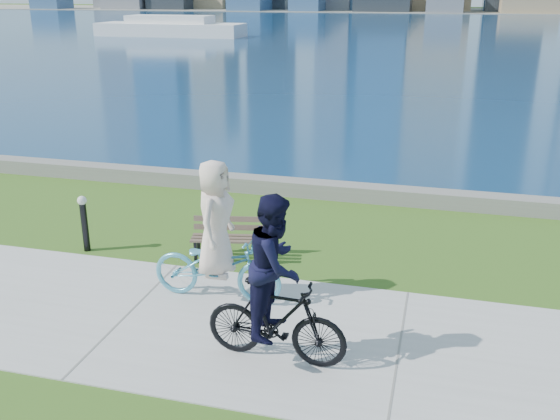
# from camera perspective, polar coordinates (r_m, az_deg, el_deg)

# --- Properties ---
(ground) EXTENTS (320.00, 320.00, 0.00)m
(ground) POSITION_cam_1_polar(r_m,az_deg,el_deg) (8.74, 10.80, -12.61)
(ground) COLOR #305616
(ground) RESTS_ON ground
(concrete_path) EXTENTS (80.00, 3.50, 0.02)m
(concrete_path) POSITION_cam_1_polar(r_m,az_deg,el_deg) (8.73, 10.81, -12.55)
(concrete_path) COLOR #ACACA7
(concrete_path) RESTS_ON ground
(seawall) EXTENTS (90.00, 0.50, 0.35)m
(seawall) POSITION_cam_1_polar(r_m,az_deg,el_deg) (14.32, 12.86, 1.12)
(seawall) COLOR slate
(seawall) RESTS_ON ground
(bay_water) EXTENTS (320.00, 131.00, 0.01)m
(bay_water) POSITION_cam_1_polar(r_m,az_deg,el_deg) (79.54, 15.17, 15.75)
(bay_water) COLOR navy
(bay_water) RESTS_ON ground
(far_shore) EXTENTS (320.00, 30.00, 0.12)m
(far_shore) POSITION_cam_1_polar(r_m,az_deg,el_deg) (137.49, 15.40, 17.16)
(far_shore) COLOR gray
(far_shore) RESTS_ON ground
(ferry_near) EXTENTS (14.65, 4.18, 1.99)m
(ferry_near) POSITION_cam_1_polar(r_m,az_deg,el_deg) (65.07, -10.00, 16.10)
(ferry_near) COLOR white
(ferry_near) RESTS_ON ground
(park_bench) EXTENTS (1.50, 0.77, 0.74)m
(park_bench) POSITION_cam_1_polar(r_m,az_deg,el_deg) (11.16, -4.40, -2.28)
(park_bench) COLOR black
(park_bench) RESTS_ON ground
(bollard_lamp) EXTENTS (0.17, 0.17, 1.07)m
(bollard_lamp) POSITION_cam_1_polar(r_m,az_deg,el_deg) (11.95, -17.48, -0.85)
(bollard_lamp) COLOR black
(bollard_lamp) RESTS_ON ground
(cyclist_woman) EXTENTS (0.73, 2.07, 2.23)m
(cyclist_woman) POSITION_cam_1_polar(r_m,az_deg,el_deg) (9.58, -5.83, -3.58)
(cyclist_woman) COLOR #52ABC8
(cyclist_woman) RESTS_ON ground
(cyclist_man) EXTENTS (0.74, 1.90, 2.27)m
(cyclist_man) POSITION_cam_1_polar(r_m,az_deg,el_deg) (7.92, -0.38, -7.69)
(cyclist_man) COLOR black
(cyclist_man) RESTS_ON ground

